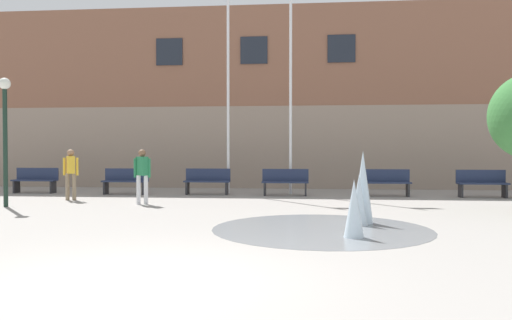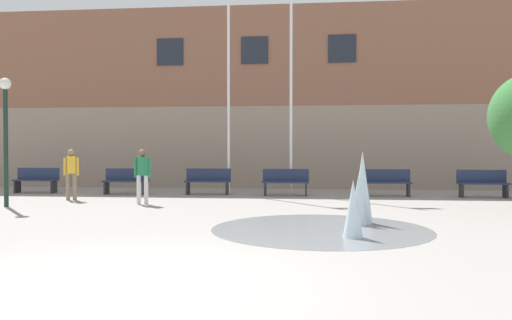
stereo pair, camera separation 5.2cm
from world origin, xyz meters
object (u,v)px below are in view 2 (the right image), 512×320
at_px(park_bench_under_left_flagpole, 208,181).
at_px(lamp_post_left_lane, 6,122).
at_px(park_bench_far_right, 483,183).
at_px(teen_by_trashcan, 142,172).
at_px(park_bench_far_left, 36,180).
at_px(park_bench_left_of_flagpoles, 126,181).
at_px(adult_in_red, 71,170).
at_px(flagpole_right, 292,78).
at_px(park_bench_under_right_flagpole, 286,182).
at_px(park_bench_near_trashcan, 387,182).
at_px(flagpole_left, 229,75).

xyz_separation_m(park_bench_under_left_flagpole, lamp_post_left_lane, (-4.83, -4.25, 1.88)).
distance_m(park_bench_far_right, teen_by_trashcan, 10.98).
height_order(park_bench_far_left, park_bench_left_of_flagpoles, same).
relative_size(park_bench_far_right, teen_by_trashcan, 1.01).
height_order(park_bench_far_right, teen_by_trashcan, teen_by_trashcan).
relative_size(park_bench_under_left_flagpole, lamp_post_left_lane, 0.45).
xyz_separation_m(park_bench_far_left, lamp_post_left_lane, (1.54, -4.28, 1.88)).
bearing_deg(adult_in_red, park_bench_under_left_flagpole, -94.67).
bearing_deg(park_bench_far_right, adult_in_red, -170.59).
bearing_deg(flagpole_right, adult_in_red, -157.46).
bearing_deg(park_bench_left_of_flagpoles, adult_in_red, -113.86).
bearing_deg(teen_by_trashcan, park_bench_left_of_flagpoles, 153.81).
height_order(park_bench_under_right_flagpole, park_bench_far_right, same).
relative_size(park_bench_far_right, adult_in_red, 1.01).
bearing_deg(park_bench_near_trashcan, park_bench_far_left, 179.60).
bearing_deg(lamp_post_left_lane, park_bench_near_trashcan, 20.87).
height_order(park_bench_left_of_flagpoles, flagpole_left, flagpole_left).
height_order(park_bench_left_of_flagpoles, teen_by_trashcan, teen_by_trashcan).
distance_m(park_bench_left_of_flagpoles, adult_in_red, 2.43).
bearing_deg(flagpole_left, park_bench_under_left_flagpole, -146.61).
relative_size(teen_by_trashcan, flagpole_left, 0.20).
relative_size(park_bench_left_of_flagpoles, park_bench_near_trashcan, 1.00).
height_order(park_bench_far_left, park_bench_under_right_flagpole, same).
bearing_deg(park_bench_far_left, lamp_post_left_lane, -70.24).
bearing_deg(park_bench_under_left_flagpole, lamp_post_left_lane, -138.64).
height_order(park_bench_under_right_flagpole, flagpole_left, flagpole_left).
bearing_deg(adult_in_red, park_bench_left_of_flagpoles, -59.96).
height_order(park_bench_left_of_flagpoles, park_bench_under_left_flagpole, same).
height_order(park_bench_near_trashcan, park_bench_far_right, same).
height_order(park_bench_far_left, flagpole_left, flagpole_left).
bearing_deg(adult_in_red, flagpole_left, -94.36).
xyz_separation_m(park_bench_under_left_flagpole, flagpole_left, (0.70, 0.46, 3.78)).
height_order(park_bench_far_right, flagpole_left, flagpole_left).
height_order(adult_in_red, teen_by_trashcan, same).
xyz_separation_m(park_bench_under_right_flagpole, flagpole_left, (-2.05, 0.59, 3.78)).
height_order(park_bench_under_left_flagpole, flagpole_left, flagpole_left).
relative_size(park_bench_left_of_flagpoles, park_bench_far_right, 1.00).
xyz_separation_m(park_bench_left_of_flagpoles, flagpole_right, (5.84, 0.64, 3.63)).
distance_m(park_bench_left_of_flagpoles, teen_by_trashcan, 3.55).
bearing_deg(teen_by_trashcan, park_bench_far_left, -177.00).
bearing_deg(adult_in_red, lamp_post_left_lane, 116.93).
distance_m(park_bench_under_right_flagpole, park_bench_near_trashcan, 3.43).
relative_size(park_bench_left_of_flagpoles, flagpole_right, 0.21).
bearing_deg(flagpole_left, flagpole_right, -0.00).
xyz_separation_m(park_bench_far_left, flagpole_left, (7.07, 0.43, 3.78)).
distance_m(park_bench_under_right_flagpole, flagpole_left, 4.34).
bearing_deg(park_bench_left_of_flagpoles, park_bench_under_right_flagpole, 0.50).
bearing_deg(park_bench_near_trashcan, adult_in_red, -167.07).
bearing_deg(park_bench_near_trashcan, teen_by_trashcan, -156.44).
distance_m(park_bench_far_right, lamp_post_left_lane, 14.78).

